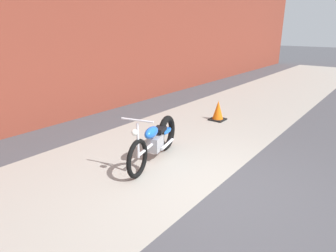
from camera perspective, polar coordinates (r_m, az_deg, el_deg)
ground_plane at (r=4.84m, az=9.15°, el=-12.00°), size 80.00×80.00×0.00m
sidewalk_slab at (r=5.77m, az=-6.28°, el=-6.58°), size 36.00×3.50×0.01m
brick_building_wall at (r=8.05m, az=-26.26°, el=19.97°), size 36.00×0.50×5.77m
motorcycle_blue at (r=5.66m, az=-2.16°, el=-2.61°), size 1.96×0.79×1.03m
traffic_cone at (r=8.20m, az=9.68°, el=2.81°), size 0.40×0.40×0.55m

